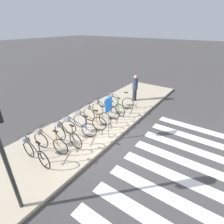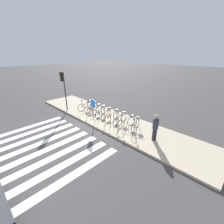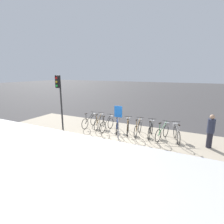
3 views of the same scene
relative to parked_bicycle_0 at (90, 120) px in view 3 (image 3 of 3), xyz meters
The scene contains 15 objects.
ground_plane 3.21m from the parked_bicycle_0, 30.41° to the right, with size 120.00×120.00×0.00m, color #423F3F.
sidewalk 2.77m from the parked_bicycle_0, ahead, with size 16.04×3.34×0.12m.
road_crosswalk 7.02m from the parked_bicycle_0, 67.10° to the right, with size 6.75×8.00×0.01m.
parked_bicycle_0 is the anchor object (origin of this frame).
parked_bicycle_1 0.68m from the parked_bicycle_0, ahead, with size 0.47×1.64×1.02m.
parked_bicycle_2 1.38m from the parked_bicycle_0, ahead, with size 0.46×1.66×1.02m.
parked_bicycle_3 2.04m from the parked_bicycle_0, ahead, with size 0.68×1.57×1.02m.
parked_bicycle_4 2.74m from the parked_bicycle_0, ahead, with size 0.65×1.58×1.02m.
parked_bicycle_5 3.37m from the parked_bicycle_0, ahead, with size 0.46×1.66×1.02m.
parked_bicycle_6 4.10m from the parked_bicycle_0, ahead, with size 0.46×1.65×1.02m.
parked_bicycle_7 4.80m from the parked_bicycle_0, ahead, with size 0.55×1.62×1.02m.
parked_bicycle_8 5.49m from the parked_bicycle_0, ahead, with size 0.63×1.59×1.02m.
pedestrian 7.05m from the parked_bicycle_0, ahead, with size 0.34×0.34×1.65m.
traffic_light 2.75m from the parked_bicycle_0, 133.31° to the right, with size 0.24×0.40×3.42m.
sign_post 3.09m from the parked_bicycle_0, 26.12° to the right, with size 0.44×0.07×1.88m.
Camera 3 is at (3.66, -7.83, 3.72)m, focal length 28.00 mm.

